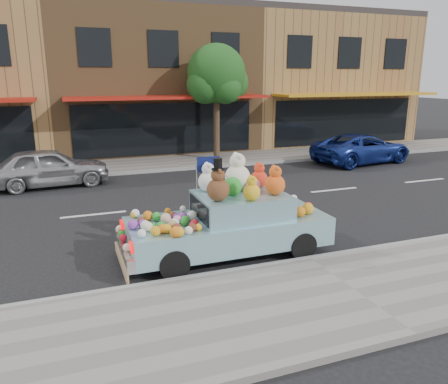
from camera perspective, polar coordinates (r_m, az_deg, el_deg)
name	(u,v)px	position (r m, az deg, el deg)	size (l,w,h in m)	color
ground	(226,201)	(13.70, 0.22, -1.21)	(120.00, 120.00, 0.00)	black
near_sidewalk	(354,292)	(8.33, 16.57, -12.40)	(60.00, 3.00, 0.12)	gray
far_sidewalk	(175,162)	(19.74, -6.46, 3.86)	(60.00, 3.00, 0.12)	gray
near_kerb	(309,260)	(9.44, 11.10, -8.68)	(60.00, 0.12, 0.13)	gray
far_kerb	(184,169)	(18.32, -5.31, 3.05)	(60.00, 0.12, 0.13)	gray
storefront_mid	(148,79)	(24.74, -9.91, 14.29)	(10.00, 9.80, 7.30)	olive
storefront_right	(309,79)	(28.37, 11.00, 14.28)	(10.00, 9.80, 7.30)	olive
street_tree	(217,79)	(20.02, -0.98, 14.56)	(3.00, 2.70, 5.22)	#38281C
car_silver	(49,167)	(16.60, -21.90, 3.01)	(1.64, 4.07, 1.39)	#A4A4A9
car_blue	(362,148)	(20.75, 17.57, 5.46)	(2.17, 4.72, 1.31)	navy
art_car	(229,220)	(9.44, 0.68, -3.71)	(4.49, 1.79, 2.23)	black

